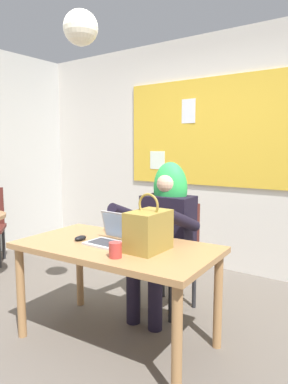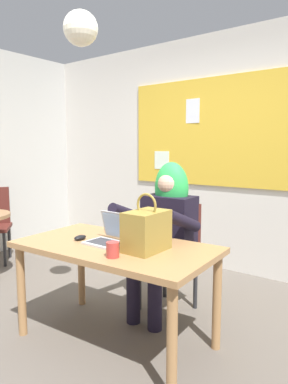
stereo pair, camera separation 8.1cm
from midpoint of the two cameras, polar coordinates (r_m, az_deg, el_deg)
The scene contains 9 objects.
ground_plane at distance 2.75m, azimuth -6.50°, elevation -22.85°, with size 24.00×24.00×0.00m, color #5B544C.
wall_back_bulletin at distance 4.03m, azimuth 12.00°, elevation 6.39°, with size 5.38×2.10×2.63m.
desk_main at distance 2.49m, azimuth -5.47°, elevation -10.45°, with size 1.42×0.82×0.71m.
chair_at_desk at distance 3.08m, azimuth 3.87°, elevation -9.15°, with size 0.46×0.46×0.91m.
person_costumed at distance 2.92m, azimuth 2.51°, elevation -5.35°, with size 0.61×0.62×1.26m.
laptop at distance 2.49m, azimuth -6.33°, elevation -7.17°, with size 0.28×0.26×0.21m.
computer_mouse at distance 2.60m, azimuth -11.16°, elevation -7.34°, with size 0.06×0.10×0.03m, color black.
handbag at distance 2.28m, azimuth -0.30°, elevation -6.24°, with size 0.20×0.30×0.38m.
coffee_mug at distance 2.17m, azimuth -5.74°, elevation -9.34°, with size 0.08×0.08×0.10m, color #B23833.
Camera 1 is at (1.57, -1.78, 1.37)m, focal length 32.88 mm.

